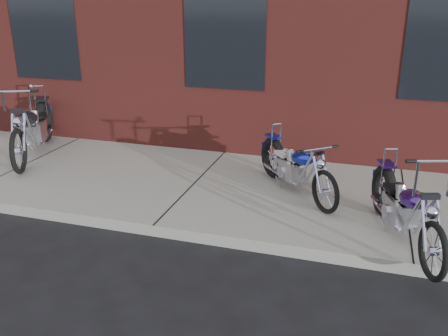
% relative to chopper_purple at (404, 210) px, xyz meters
% --- Properties ---
extents(ground, '(120.00, 120.00, 0.00)m').
position_rel_chopper_purple_xyz_m(ground, '(-2.88, -0.51, -0.53)').
color(ground, black).
rests_on(ground, ground).
extents(sidewalk, '(22.00, 3.00, 0.15)m').
position_rel_chopper_purple_xyz_m(sidewalk, '(-2.88, 0.99, -0.45)').
color(sidewalk, gray).
rests_on(sidewalk, ground).
extents(chopper_purple, '(0.79, 2.02, 1.17)m').
position_rel_chopper_purple_xyz_m(chopper_purple, '(0.00, 0.00, 0.00)').
color(chopper_purple, black).
rests_on(chopper_purple, sidewalk).
extents(chopper_blue, '(1.36, 1.58, 0.86)m').
position_rel_chopper_purple_xyz_m(chopper_blue, '(-1.40, 1.06, -0.02)').
color(chopper_blue, black).
rests_on(chopper_blue, sidewalk).
extents(chopper_third, '(1.12, 2.33, 1.27)m').
position_rel_chopper_purple_xyz_m(chopper_third, '(-6.04, 1.41, 0.07)').
color(chopper_third, black).
rests_on(chopper_third, sidewalk).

